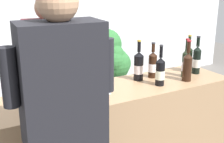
# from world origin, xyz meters

# --- Properties ---
(wall_back) EXTENTS (8.00, 0.10, 2.80)m
(wall_back) POSITION_xyz_m (0.00, 2.60, 1.40)
(wall_back) COLOR silver
(wall_back) RESTS_ON ground_plane
(wine_bottle_0) EXTENTS (0.07, 0.07, 0.32)m
(wine_bottle_0) POSITION_xyz_m (-0.25, 0.01, 1.07)
(wine_bottle_0) COLOR black
(wine_bottle_0) RESTS_ON counter
(wine_bottle_1) EXTENTS (0.07, 0.07, 0.35)m
(wine_bottle_1) POSITION_xyz_m (0.93, 0.11, 1.07)
(wine_bottle_1) COLOR black
(wine_bottle_1) RESTS_ON counter
(wine_bottle_2) EXTENTS (0.08, 0.08, 0.32)m
(wine_bottle_2) POSITION_xyz_m (0.52, 0.11, 1.06)
(wine_bottle_2) COLOR black
(wine_bottle_2) RESTS_ON counter
(wine_bottle_3) EXTENTS (0.08, 0.08, 0.34)m
(wine_bottle_3) POSITION_xyz_m (0.44, -0.10, 1.06)
(wine_bottle_3) COLOR black
(wine_bottle_3) RESTS_ON counter
(wine_bottle_4) EXTENTS (0.08, 0.08, 0.35)m
(wine_bottle_4) POSITION_xyz_m (0.72, -0.11, 1.08)
(wine_bottle_4) COLOR black
(wine_bottle_4) RESTS_ON counter
(wine_bottle_5) EXTENTS (0.07, 0.07, 0.35)m
(wine_bottle_5) POSITION_xyz_m (0.79, -0.02, 1.07)
(wine_bottle_5) COLOR black
(wine_bottle_5) RESTS_ON counter
(wine_bottle_7) EXTENTS (0.07, 0.07, 0.35)m
(wine_bottle_7) POSITION_xyz_m (-0.04, 0.12, 1.07)
(wine_bottle_7) COLOR black
(wine_bottle_7) RESTS_ON counter
(wine_bottle_8) EXTENTS (0.08, 0.08, 0.36)m
(wine_bottle_8) POSITION_xyz_m (-0.57, -0.16, 1.08)
(wine_bottle_8) COLOR black
(wine_bottle_8) RESTS_ON counter
(wine_bottle_9) EXTENTS (0.08, 0.08, 0.35)m
(wine_bottle_9) POSITION_xyz_m (0.36, 0.10, 1.07)
(wine_bottle_9) COLOR black
(wine_bottle_9) RESTS_ON counter
(wine_bottle_10) EXTENTS (0.07, 0.07, 0.35)m
(wine_bottle_10) POSITION_xyz_m (0.94, 0.01, 1.08)
(wine_bottle_10) COLOR black
(wine_bottle_10) RESTS_ON counter
(wine_glass) EXTENTS (0.08, 0.08, 0.19)m
(wine_glass) POSITION_xyz_m (-0.03, -0.05, 1.08)
(wine_glass) COLOR silver
(wine_glass) RESTS_ON counter
(ice_bucket) EXTENTS (0.20, 0.20, 0.22)m
(ice_bucket) POSITION_xyz_m (-0.52, 0.10, 1.06)
(ice_bucket) COLOR silver
(ice_bucket) RESTS_ON counter
(person_server) EXTENTS (0.60, 0.31, 1.66)m
(person_server) POSITION_xyz_m (-0.27, 0.57, 0.81)
(person_server) COLOR black
(person_server) RESTS_ON ground_plane
(potted_shrub) EXTENTS (0.56, 0.52, 1.19)m
(potted_shrub) POSITION_xyz_m (0.77, 1.31, 0.73)
(potted_shrub) COLOR brown
(potted_shrub) RESTS_ON ground_plane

